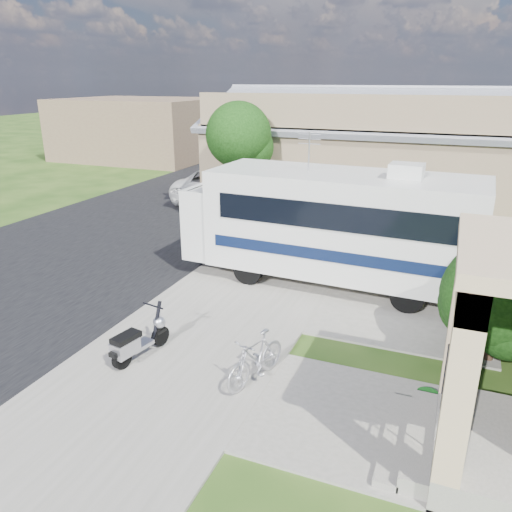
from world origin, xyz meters
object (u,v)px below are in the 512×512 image
at_px(bicycle, 256,361).
at_px(shrub, 504,291).
at_px(scooter, 137,341).
at_px(garden_hose, 427,398).
at_px(van, 277,156).
at_px(motorhome, 332,223).
at_px(pickup_truck, 223,183).

bearing_deg(bicycle, shrub, 48.35).
height_order(scooter, garden_hose, scooter).
xyz_separation_m(shrub, van, (-11.22, 18.50, -0.56)).
relative_size(scooter, bicycle, 0.96).
bearing_deg(van, garden_hose, -52.74).
relative_size(motorhome, bicycle, 5.01).
xyz_separation_m(bicycle, pickup_truck, (-6.93, 13.17, 0.30)).
bearing_deg(bicycle, van, 125.39).
height_order(bicycle, pickup_truck, pickup_truck).
bearing_deg(shrub, scooter, -157.69).
bearing_deg(pickup_truck, van, -85.28).
height_order(pickup_truck, van, van).
bearing_deg(scooter, garden_hose, 18.61).
bearing_deg(scooter, van, 113.39).
bearing_deg(motorhome, shrub, -31.75).
distance_m(motorhome, van, 17.35).
distance_m(scooter, bicycle, 2.46).
distance_m(motorhome, bicycle, 5.40).
bearing_deg(scooter, shrub, 33.23).
relative_size(shrub, van, 0.45).
distance_m(bicycle, garden_hose, 3.06).
bearing_deg(bicycle, garden_hose, 27.52).
xyz_separation_m(shrub, garden_hose, (-1.10, -1.95, -1.41)).
xyz_separation_m(van, garden_hose, (10.12, -20.45, -0.86)).
relative_size(motorhome, scooter, 5.22).
bearing_deg(motorhome, garden_hose, -55.58).
height_order(van, garden_hose, van).
xyz_separation_m(shrub, pickup_truck, (-11.01, 10.64, -0.72)).
bearing_deg(motorhome, van, 116.91).
relative_size(motorhome, van, 1.21).
xyz_separation_m(pickup_truck, van, (-0.21, 7.86, 0.17)).
relative_size(shrub, garden_hose, 7.87).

